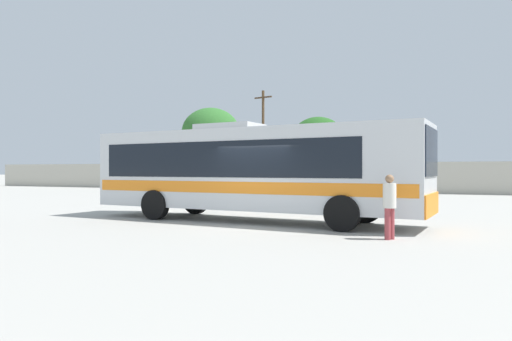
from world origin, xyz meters
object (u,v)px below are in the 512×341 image
(parked_car_second_maroon, at_px, (248,182))
(coach_bus_silver_orange, at_px, (248,169))
(attendant_by_bus_door, at_px, (390,203))
(roadside_tree_left, at_px, (211,133))
(parked_car_leftmost_maroon, at_px, (186,182))
(roadside_tree_midleft, at_px, (318,140))
(utility_pole_far, at_px, (263,138))

(parked_car_second_maroon, bearing_deg, coach_bus_silver_orange, -65.81)
(attendant_by_bus_door, relative_size, roadside_tree_left, 0.21)
(attendant_by_bus_door, height_order, parked_car_second_maroon, attendant_by_bus_door)
(attendant_by_bus_door, bearing_deg, coach_bus_silver_orange, 152.97)
(parked_car_leftmost_maroon, height_order, parked_car_second_maroon, parked_car_second_maroon)
(parked_car_leftmost_maroon, distance_m, roadside_tree_midleft, 13.87)
(attendant_by_bus_door, bearing_deg, parked_car_second_maroon, 122.65)
(coach_bus_silver_orange, bearing_deg, roadside_tree_left, 121.02)
(roadside_tree_midleft, bearing_deg, attendant_by_bus_door, -71.34)
(coach_bus_silver_orange, xyz_separation_m, roadside_tree_left, (-15.88, 26.40, 3.68))
(coach_bus_silver_orange, relative_size, parked_car_leftmost_maroon, 2.77)
(attendant_by_bus_door, bearing_deg, roadside_tree_left, 125.83)
(roadside_tree_left, height_order, roadside_tree_midleft, roadside_tree_left)
(roadside_tree_midleft, bearing_deg, parked_car_leftmost_maroon, -127.65)
(attendant_by_bus_door, relative_size, parked_car_second_maroon, 0.36)
(utility_pole_far, bearing_deg, parked_car_second_maroon, -78.67)
(coach_bus_silver_orange, distance_m, roadside_tree_left, 31.02)
(roadside_tree_left, bearing_deg, attendant_by_bus_door, -54.17)
(coach_bus_silver_orange, distance_m, roadside_tree_midleft, 29.44)
(parked_car_second_maroon, height_order, roadside_tree_left, roadside_tree_left)
(coach_bus_silver_orange, distance_m, parked_car_leftmost_maroon, 22.82)
(utility_pole_far, relative_size, roadside_tree_left, 1.11)
(roadside_tree_left, relative_size, roadside_tree_midleft, 1.16)
(roadside_tree_left, distance_m, roadside_tree_midleft, 10.63)
(parked_car_second_maroon, distance_m, roadside_tree_midleft, 11.97)
(coach_bus_silver_orange, height_order, parked_car_leftmost_maroon, coach_bus_silver_orange)
(utility_pole_far, distance_m, roadside_tree_midleft, 6.19)
(attendant_by_bus_door, relative_size, parked_car_leftmost_maroon, 0.38)
(utility_pole_far, distance_m, roadside_tree_left, 7.27)
(parked_car_second_maroon, bearing_deg, utility_pole_far, 101.33)
(coach_bus_silver_orange, relative_size, utility_pole_far, 1.35)
(coach_bus_silver_orange, distance_m, utility_pole_far, 25.61)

